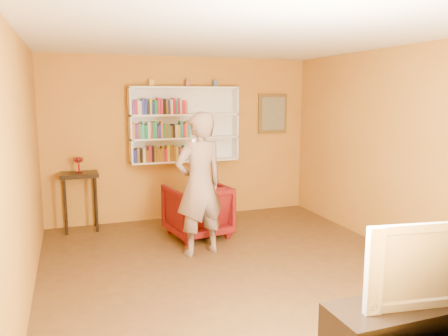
{
  "coord_description": "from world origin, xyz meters",
  "views": [
    {
      "loc": [
        -1.8,
        -4.64,
        2.06
      ],
      "look_at": [
        0.12,
        0.75,
        1.12
      ],
      "focal_mm": 35.0,
      "sensor_mm": 36.0,
      "label": 1
    }
  ],
  "objects_px": {
    "person": "(199,184)",
    "television": "(427,260)",
    "console_table": "(80,183)",
    "bookshelf": "(184,125)",
    "armchair": "(197,210)",
    "tv_cabinet": "(421,334)",
    "ruby_lustre": "(78,161)"
  },
  "relations": [
    {
      "from": "person",
      "to": "tv_cabinet",
      "type": "height_order",
      "value": "person"
    },
    {
      "from": "armchair",
      "to": "tv_cabinet",
      "type": "distance_m",
      "value": 3.72
    },
    {
      "from": "bookshelf",
      "to": "armchair",
      "type": "relative_size",
      "value": 2.1
    },
    {
      "from": "console_table",
      "to": "person",
      "type": "relative_size",
      "value": 0.49
    },
    {
      "from": "ruby_lustre",
      "to": "tv_cabinet",
      "type": "bearing_deg",
      "value": -62.55
    },
    {
      "from": "ruby_lustre",
      "to": "person",
      "type": "bearing_deg",
      "value": -47.54
    },
    {
      "from": "tv_cabinet",
      "to": "person",
      "type": "bearing_deg",
      "value": 107.0
    },
    {
      "from": "television",
      "to": "ruby_lustre",
      "type": "bearing_deg",
      "value": 125.6
    },
    {
      "from": "person",
      "to": "television",
      "type": "xyz_separation_m",
      "value": [
        0.89,
        -2.92,
        -0.07
      ]
    },
    {
      "from": "armchair",
      "to": "person",
      "type": "distance_m",
      "value": 0.92
    },
    {
      "from": "armchair",
      "to": "tv_cabinet",
      "type": "bearing_deg",
      "value": 92.2
    },
    {
      "from": "armchair",
      "to": "bookshelf",
      "type": "bearing_deg",
      "value": -102.85
    },
    {
      "from": "person",
      "to": "television",
      "type": "bearing_deg",
      "value": 93.39
    },
    {
      "from": "console_table",
      "to": "armchair",
      "type": "height_order",
      "value": "console_table"
    },
    {
      "from": "ruby_lustre",
      "to": "tv_cabinet",
      "type": "relative_size",
      "value": 0.16
    },
    {
      "from": "bookshelf",
      "to": "console_table",
      "type": "relative_size",
      "value": 1.98
    },
    {
      "from": "console_table",
      "to": "bookshelf",
      "type": "bearing_deg",
      "value": 5.39
    },
    {
      "from": "television",
      "to": "console_table",
      "type": "bearing_deg",
      "value": 125.6
    },
    {
      "from": "bookshelf",
      "to": "armchair",
      "type": "xyz_separation_m",
      "value": [
        -0.07,
        -1.01,
        -1.2
      ]
    },
    {
      "from": "tv_cabinet",
      "to": "armchair",
      "type": "bearing_deg",
      "value": 101.12
    },
    {
      "from": "console_table",
      "to": "person",
      "type": "height_order",
      "value": "person"
    },
    {
      "from": "bookshelf",
      "to": "armchair",
      "type": "height_order",
      "value": "bookshelf"
    },
    {
      "from": "ruby_lustre",
      "to": "armchair",
      "type": "relative_size",
      "value": 0.28
    },
    {
      "from": "console_table",
      "to": "armchair",
      "type": "distance_m",
      "value": 1.87
    },
    {
      "from": "ruby_lustre",
      "to": "person",
      "type": "relative_size",
      "value": 0.13
    },
    {
      "from": "ruby_lustre",
      "to": "television",
      "type": "relative_size",
      "value": 0.22
    },
    {
      "from": "ruby_lustre",
      "to": "armchair",
      "type": "height_order",
      "value": "ruby_lustre"
    },
    {
      "from": "console_table",
      "to": "person",
      "type": "bearing_deg",
      "value": -47.54
    },
    {
      "from": "armchair",
      "to": "television",
      "type": "distance_m",
      "value": 3.74
    },
    {
      "from": "console_table",
      "to": "television",
      "type": "relative_size",
      "value": 0.82
    },
    {
      "from": "bookshelf",
      "to": "console_table",
      "type": "bearing_deg",
      "value": -174.61
    },
    {
      "from": "bookshelf",
      "to": "console_table",
      "type": "xyz_separation_m",
      "value": [
        -1.69,
        -0.16,
        -0.84
      ]
    }
  ]
}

